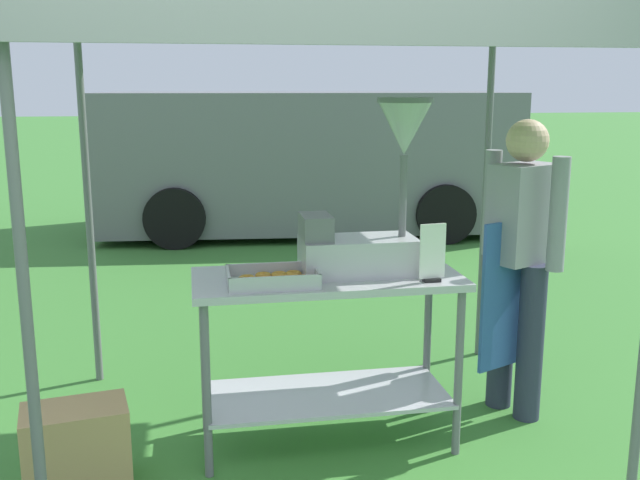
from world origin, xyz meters
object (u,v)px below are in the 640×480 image
van_grey (307,159)px  donut_cart (327,323)px  donut_tray (274,279)px  menu_sign (432,257)px  supply_crate (77,448)px  vendor (520,253)px  donut_fryer (371,208)px  stall_canopy (324,14)px

van_grey → donut_cart: bearing=-98.2°
donut_tray → menu_sign: (0.74, -0.09, 0.10)m
donut_cart → supply_crate: size_ratio=2.63×
van_grey → vendor: bearing=-86.9°
donut_tray → van_grey: 5.70m
donut_cart → menu_sign: 0.62m
donut_fryer → supply_crate: 1.74m
vendor → donut_tray: bearing=-168.7°
vendor → van_grey: van_grey is taller
stall_canopy → donut_cart: stall_canopy is taller
stall_canopy → supply_crate: size_ratio=5.40×
stall_canopy → donut_fryer: size_ratio=3.14×
donut_fryer → supply_crate: size_ratio=1.72×
donut_fryer → menu_sign: 0.38m
menu_sign → donut_cart: bearing=157.3°
stall_canopy → vendor: (1.07, 0.06, -1.20)m
donut_fryer → van_grey: size_ratio=0.17×
donut_tray → supply_crate: (-0.91, -0.13, -0.70)m
donut_cart → van_grey: bearing=81.8°
donut_cart → donut_tray: bearing=-158.3°
menu_sign → van_grey: bearing=86.7°
donut_cart → donut_tray: size_ratio=3.11×
menu_sign → van_grey: (0.32, 5.69, -0.12)m
menu_sign → van_grey: van_grey is taller
stall_canopy → donut_cart: (-0.00, -0.10, -1.47)m
donut_fryer → menu_sign: (0.25, -0.20, -0.20)m
donut_cart → supply_crate: bearing=-168.6°
donut_fryer → van_grey: bearing=84.1°
stall_canopy → donut_cart: bearing=-90.0°
donut_tray → van_grey: (1.06, 5.60, -0.02)m
stall_canopy → menu_sign: bearing=-32.3°
vendor → menu_sign: bearing=-149.9°
stall_canopy → donut_tray: size_ratio=6.37×
menu_sign → supply_crate: 1.83m
donut_tray → supply_crate: size_ratio=0.85×
donut_tray → vendor: (1.35, 0.27, 0.01)m
menu_sign → van_grey: 5.70m
menu_sign → stall_canopy: bearing=147.7°
donut_cart → vendor: size_ratio=0.81×
stall_canopy → donut_tray: stall_canopy is taller
donut_tray → donut_fryer: bearing=13.3°
stall_canopy → donut_fryer: stall_canopy is taller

